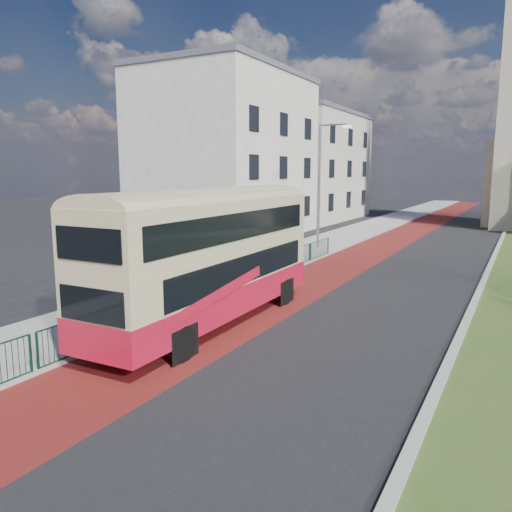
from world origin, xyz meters
The scene contains 11 objects.
ground centered at (0.00, 0.00, 0.00)m, with size 160.00×160.00×0.00m, color black.
road_carriageway centered at (1.50, 20.00, 0.01)m, with size 9.00×120.00×0.01m, color black.
bus_lane centered at (-1.20, 20.00, 0.01)m, with size 3.40×120.00×0.01m, color #591414.
pavement_west centered at (-5.00, 20.00, 0.06)m, with size 4.00×120.00×0.12m, color gray.
kerb_west centered at (-3.00, 20.00, 0.07)m, with size 0.25×120.00×0.13m, color #999993.
kerb_east centered at (6.10, 22.00, 0.07)m, with size 0.25×80.00×0.13m, color #999993.
pedestrian_railing centered at (-2.95, 4.00, 0.55)m, with size 0.07×24.00×1.12m.
street_block_near centered at (-14.00, 22.00, 6.51)m, with size 10.30×14.30×13.00m.
street_block_far centered at (-14.00, 38.00, 5.76)m, with size 10.30×16.30×11.50m.
streetlamp centered at (-4.35, 18.00, 4.59)m, with size 2.13×0.18×8.00m.
bus centered at (-1.43, 0.59, 2.49)m, with size 2.59×10.49×4.36m.
Camera 1 is at (7.61, -12.89, 5.05)m, focal length 35.00 mm.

